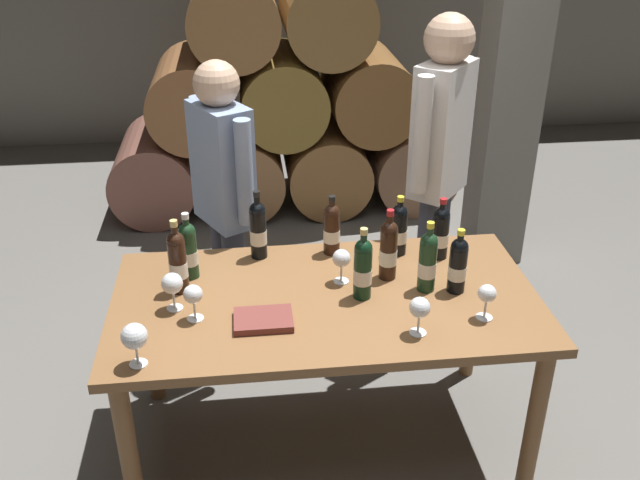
% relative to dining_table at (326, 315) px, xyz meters
% --- Properties ---
extents(ground_plane, '(14.00, 14.00, 0.00)m').
position_rel_dining_table_xyz_m(ground_plane, '(0.00, 0.00, -0.67)').
color(ground_plane, '#66635E').
extents(barrel_stack, '(2.49, 0.90, 1.69)m').
position_rel_dining_table_xyz_m(barrel_stack, '(-0.00, 2.60, 0.06)').
color(barrel_stack, brown).
rests_on(barrel_stack, ground_plane).
extents(stone_pillar, '(0.32, 0.32, 2.60)m').
position_rel_dining_table_xyz_m(stone_pillar, '(1.30, 1.60, 0.63)').
color(stone_pillar, slate).
rests_on(stone_pillar, ground_plane).
extents(dining_table, '(1.70, 0.90, 0.76)m').
position_rel_dining_table_xyz_m(dining_table, '(0.00, 0.00, 0.00)').
color(dining_table, brown).
rests_on(dining_table, ground_plane).
extents(wine_bottle_0, '(0.07, 0.07, 0.28)m').
position_rel_dining_table_xyz_m(wine_bottle_0, '(0.36, 0.32, 0.21)').
color(wine_bottle_0, black).
rests_on(wine_bottle_0, dining_table).
extents(wine_bottle_1, '(0.07, 0.07, 0.27)m').
position_rel_dining_table_xyz_m(wine_bottle_1, '(0.07, 0.36, 0.21)').
color(wine_bottle_1, black).
rests_on(wine_bottle_1, dining_table).
extents(wine_bottle_2, '(0.07, 0.07, 0.31)m').
position_rel_dining_table_xyz_m(wine_bottle_2, '(0.27, 0.12, 0.22)').
color(wine_bottle_2, black).
rests_on(wine_bottle_2, dining_table).
extents(wine_bottle_3, '(0.07, 0.07, 0.28)m').
position_rel_dining_table_xyz_m(wine_bottle_3, '(0.53, -0.02, 0.21)').
color(wine_bottle_3, black).
rests_on(wine_bottle_3, dining_table).
extents(wine_bottle_4, '(0.07, 0.07, 0.31)m').
position_rel_dining_table_xyz_m(wine_bottle_4, '(-0.25, 0.36, 0.23)').
color(wine_bottle_4, black).
rests_on(wine_bottle_4, dining_table).
extents(wine_bottle_5, '(0.07, 0.07, 0.29)m').
position_rel_dining_table_xyz_m(wine_bottle_5, '(-0.54, 0.22, 0.22)').
color(wine_bottle_5, '#19381E').
rests_on(wine_bottle_5, dining_table).
extents(wine_bottle_6, '(0.07, 0.07, 0.32)m').
position_rel_dining_table_xyz_m(wine_bottle_6, '(-0.58, 0.11, 0.23)').
color(wine_bottle_6, black).
rests_on(wine_bottle_6, dining_table).
extents(wine_bottle_7, '(0.07, 0.07, 0.30)m').
position_rel_dining_table_xyz_m(wine_bottle_7, '(0.41, 0.01, 0.22)').
color(wine_bottle_7, '#19381E').
rests_on(wine_bottle_7, dining_table).
extents(wine_bottle_8, '(0.07, 0.07, 0.30)m').
position_rel_dining_table_xyz_m(wine_bottle_8, '(0.14, -0.02, 0.22)').
color(wine_bottle_8, black).
rests_on(wine_bottle_8, dining_table).
extents(wine_bottle_9, '(0.07, 0.07, 0.28)m').
position_rel_dining_table_xyz_m(wine_bottle_9, '(0.53, 0.27, 0.21)').
color(wine_bottle_9, black).
rests_on(wine_bottle_9, dining_table).
extents(wine_glass_0, '(0.08, 0.08, 0.15)m').
position_rel_dining_table_xyz_m(wine_glass_0, '(0.31, -0.29, 0.20)').
color(wine_glass_0, white).
rests_on(wine_glass_0, dining_table).
extents(wine_glass_1, '(0.08, 0.08, 0.16)m').
position_rel_dining_table_xyz_m(wine_glass_1, '(-0.59, -0.02, 0.20)').
color(wine_glass_1, white).
rests_on(wine_glass_1, dining_table).
extents(wine_glass_2, '(0.07, 0.07, 0.15)m').
position_rel_dining_table_xyz_m(wine_glass_2, '(-0.51, -0.10, 0.20)').
color(wine_glass_2, white).
rests_on(wine_glass_2, dining_table).
extents(wine_glass_3, '(0.07, 0.07, 0.15)m').
position_rel_dining_table_xyz_m(wine_glass_3, '(0.08, 0.10, 0.20)').
color(wine_glass_3, white).
rests_on(wine_glass_3, dining_table).
extents(wine_glass_4, '(0.07, 0.07, 0.14)m').
position_rel_dining_table_xyz_m(wine_glass_4, '(0.58, -0.22, 0.19)').
color(wine_glass_4, white).
rests_on(wine_glass_4, dining_table).
extents(wine_glass_5, '(0.09, 0.09, 0.16)m').
position_rel_dining_table_xyz_m(wine_glass_5, '(-0.69, -0.36, 0.21)').
color(wine_glass_5, white).
rests_on(wine_glass_5, dining_table).
extents(tasting_notebook, '(0.22, 0.16, 0.03)m').
position_rel_dining_table_xyz_m(tasting_notebook, '(-0.26, -0.16, 0.11)').
color(tasting_notebook, brown).
rests_on(tasting_notebook, dining_table).
extents(sommelier_presenting, '(0.35, 0.39, 1.72)m').
position_rel_dining_table_xyz_m(sommelier_presenting, '(0.65, 0.75, 0.37)').
color(sommelier_presenting, '#383842').
rests_on(sommelier_presenting, ground_plane).
extents(taster_seated_left, '(0.31, 0.44, 1.54)m').
position_rel_dining_table_xyz_m(taster_seated_left, '(-0.40, 0.72, 0.25)').
color(taster_seated_left, '#383842').
rests_on(taster_seated_left, ground_plane).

